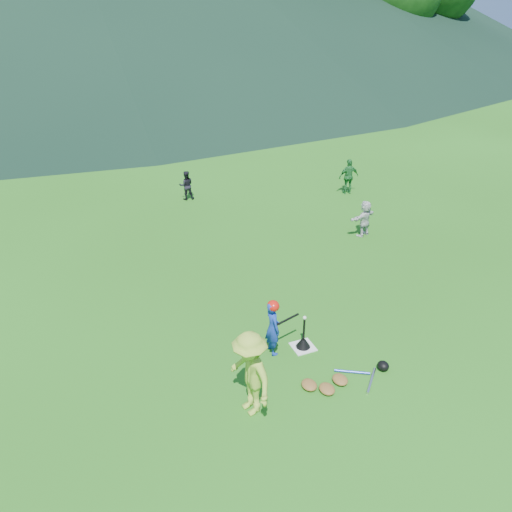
# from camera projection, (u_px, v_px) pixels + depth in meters

# --- Properties ---
(ground) EXTENTS (120.00, 120.00, 0.00)m
(ground) POSITION_uv_depth(u_px,v_px,m) (303.00, 347.00, 10.28)
(ground) COLOR #215C15
(ground) RESTS_ON ground
(home_plate) EXTENTS (0.45, 0.45, 0.02)m
(home_plate) POSITION_uv_depth(u_px,v_px,m) (303.00, 347.00, 10.27)
(home_plate) COLOR silver
(home_plate) RESTS_ON ground
(baseball) EXTENTS (0.08, 0.08, 0.08)m
(baseball) POSITION_uv_depth(u_px,v_px,m) (305.00, 318.00, 9.93)
(baseball) COLOR white
(baseball) RESTS_ON batting_tee
(batter_child) EXTENTS (0.30, 0.44, 1.19)m
(batter_child) POSITION_uv_depth(u_px,v_px,m) (273.00, 328.00, 9.88)
(batter_child) COLOR #16339D
(batter_child) RESTS_ON ground
(adult_coach) EXTENTS (0.79, 1.15, 1.63)m
(adult_coach) POSITION_uv_depth(u_px,v_px,m) (250.00, 374.00, 8.36)
(adult_coach) COLOR #9EBF38
(adult_coach) RESTS_ON ground
(fielder_b) EXTENTS (0.55, 0.45, 1.02)m
(fielder_b) POSITION_uv_depth(u_px,v_px,m) (186.00, 185.00, 17.28)
(fielder_b) COLOR black
(fielder_b) RESTS_ON ground
(fielder_c) EXTENTS (0.76, 0.38, 1.26)m
(fielder_c) POSITION_uv_depth(u_px,v_px,m) (349.00, 177.00, 17.73)
(fielder_c) COLOR #21702F
(fielder_c) RESTS_ON ground
(fielder_d) EXTENTS (1.07, 0.62, 1.09)m
(fielder_d) POSITION_uv_depth(u_px,v_px,m) (365.00, 218.00, 14.70)
(fielder_d) COLOR silver
(fielder_d) RESTS_ON ground
(batting_tee) EXTENTS (0.30, 0.30, 0.68)m
(batting_tee) POSITION_uv_depth(u_px,v_px,m) (303.00, 342.00, 10.22)
(batting_tee) COLOR black
(batting_tee) RESTS_ON home_plate
(batter_gear) EXTENTS (0.73, 0.26, 0.55)m
(batter_gear) POSITION_uv_depth(u_px,v_px,m) (274.00, 307.00, 9.65)
(batter_gear) COLOR red
(batter_gear) RESTS_ON ground
(equipment_pile) EXTENTS (1.80, 0.82, 0.19)m
(equipment_pile) POSITION_uv_depth(u_px,v_px,m) (340.00, 380.00, 9.32)
(equipment_pile) COLOR olive
(equipment_pile) RESTS_ON ground
(outfield_fence) EXTENTS (70.07, 0.08, 1.33)m
(outfield_fence) POSITION_uv_depth(u_px,v_px,m) (105.00, 90.00, 32.69)
(outfield_fence) COLOR gray
(outfield_fence) RESTS_ON ground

